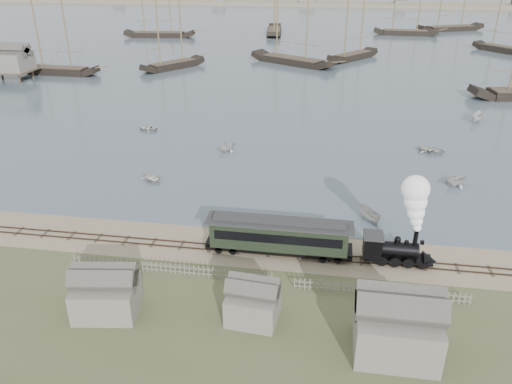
# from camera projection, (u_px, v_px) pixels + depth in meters

# --- Properties ---
(ground) EXTENTS (600.00, 600.00, 0.00)m
(ground) POSITION_uv_depth(u_px,v_px,m) (252.00, 241.00, 51.66)
(ground) COLOR tan
(ground) RESTS_ON ground
(harbor_water) EXTENTS (600.00, 336.00, 0.06)m
(harbor_water) POSITION_uv_depth(u_px,v_px,m) (319.00, 25.00, 202.84)
(harbor_water) COLOR #42525F
(harbor_water) RESTS_ON ground
(rail_track) EXTENTS (120.00, 1.80, 0.16)m
(rail_track) POSITION_uv_depth(u_px,v_px,m) (249.00, 251.00, 49.86)
(rail_track) COLOR #3D2B21
(rail_track) RESTS_ON ground
(picket_fence_west) EXTENTS (19.00, 0.10, 1.20)m
(picket_fence_west) POSITION_uv_depth(u_px,v_px,m) (171.00, 274.00, 46.33)
(picket_fence_west) COLOR slate
(picket_fence_west) RESTS_ON ground
(picket_fence_east) EXTENTS (15.00, 0.10, 1.20)m
(picket_fence_east) POSITION_uv_depth(u_px,v_px,m) (380.00, 297.00, 43.26)
(picket_fence_east) COLOR slate
(picket_fence_east) RESTS_ON ground
(shed_left) EXTENTS (5.00, 4.00, 4.10)m
(shed_left) POSITION_uv_depth(u_px,v_px,m) (109.00, 312.00, 41.48)
(shed_left) COLOR slate
(shed_left) RESTS_ON ground
(shed_mid) EXTENTS (4.00, 3.50, 3.60)m
(shed_mid) POSITION_uv_depth(u_px,v_px,m) (253.00, 319.00, 40.71)
(shed_mid) COLOR slate
(shed_mid) RESTS_ON ground
(shed_right) EXTENTS (6.00, 5.00, 5.10)m
(shed_right) POSITION_uv_depth(u_px,v_px,m) (393.00, 351.00, 37.41)
(shed_right) COLOR slate
(shed_right) RESTS_ON ground
(far_spit) EXTENTS (500.00, 20.00, 1.80)m
(far_spit) POSITION_uv_depth(u_px,v_px,m) (325.00, 6.00, 274.00)
(far_spit) COLOR tan
(far_spit) RESTS_ON ground
(locomotive) EXTENTS (7.00, 2.61, 8.73)m
(locomotive) POSITION_uv_depth(u_px,v_px,m) (410.00, 228.00, 46.04)
(locomotive) COLOR black
(locomotive) RESTS_ON ground
(passenger_coach) EXTENTS (14.29, 2.76, 3.47)m
(passenger_coach) POSITION_uv_depth(u_px,v_px,m) (279.00, 234.00, 48.52)
(passenger_coach) COLOR black
(passenger_coach) RESTS_ON ground
(beached_dinghy) EXTENTS (3.84, 4.77, 0.88)m
(beached_dinghy) POSITION_uv_depth(u_px,v_px,m) (243.00, 234.00, 52.03)
(beached_dinghy) COLOR silver
(beached_dinghy) RESTS_ON ground
(rowboat_0) EXTENTS (4.00, 4.10, 0.69)m
(rowboat_0) POSITION_uv_depth(u_px,v_px,m) (152.00, 178.00, 64.94)
(rowboat_0) COLOR silver
(rowboat_0) RESTS_ON harbor_water
(rowboat_1) EXTENTS (4.16, 4.17, 1.67)m
(rowboat_1) POSITION_uv_depth(u_px,v_px,m) (226.00, 146.00, 74.33)
(rowboat_1) COLOR silver
(rowboat_1) RESTS_ON harbor_water
(rowboat_2) EXTENTS (3.61, 3.11, 1.35)m
(rowboat_2) POSITION_uv_depth(u_px,v_px,m) (369.00, 215.00, 55.13)
(rowboat_2) COLOR silver
(rowboat_2) RESTS_ON harbor_water
(rowboat_3) EXTENTS (4.11, 4.71, 0.81)m
(rowboat_3) POSITION_uv_depth(u_px,v_px,m) (432.00, 150.00, 73.93)
(rowboat_3) COLOR silver
(rowboat_3) RESTS_ON harbor_water
(rowboat_4) EXTENTS (4.21, 4.33, 1.74)m
(rowboat_4) POSITION_uv_depth(u_px,v_px,m) (456.00, 179.00, 63.36)
(rowboat_4) COLOR silver
(rowboat_4) RESTS_ON harbor_water
(rowboat_5) EXTENTS (4.35, 3.30, 1.59)m
(rowboat_5) POSITION_uv_depth(u_px,v_px,m) (477.00, 117.00, 87.24)
(rowboat_5) COLOR silver
(rowboat_5) RESTS_ON harbor_water
(rowboat_6) EXTENTS (3.35, 4.07, 0.73)m
(rowboat_6) POSITION_uv_depth(u_px,v_px,m) (147.00, 128.00, 83.21)
(rowboat_6) COLOR silver
(rowboat_6) RESTS_ON harbor_water
(schooner_0) EXTENTS (19.73, 5.20, 20.00)m
(schooner_0) POSITION_uv_depth(u_px,v_px,m) (53.00, 31.00, 116.82)
(schooner_0) COLOR black
(schooner_0) RESTS_ON harbor_water
(schooner_1) EXTENTS (13.80, 17.12, 20.00)m
(schooner_1) POSITION_uv_depth(u_px,v_px,m) (170.00, 28.00, 122.66)
(schooner_1) COLOR black
(schooner_1) RESTS_ON harbor_water
(schooner_2) EXTENTS (24.06, 17.32, 20.00)m
(schooner_2) POSITION_uv_depth(u_px,v_px,m) (293.00, 25.00, 127.87)
(schooner_2) COLOR black
(schooner_2) RESTS_ON harbor_water
(schooner_3) EXTENTS (14.71, 17.53, 20.00)m
(schooner_3) POSITION_uv_depth(u_px,v_px,m) (356.00, 21.00, 133.42)
(schooner_3) COLOR black
(schooner_3) RESTS_ON harbor_water
(schooner_5) EXTENTS (16.26, 17.76, 20.00)m
(schooner_5) POSITION_uv_depth(u_px,v_px,m) (512.00, 17.00, 142.71)
(schooner_5) COLOR black
(schooner_5) RESTS_ON harbor_water
(schooner_6) EXTENTS (24.67, 8.00, 20.00)m
(schooner_6) POSITION_uv_depth(u_px,v_px,m) (157.00, 7.00, 169.13)
(schooner_6) COLOR black
(schooner_6) RESTS_ON harbor_water
(schooner_7) EXTENTS (7.62, 23.76, 20.00)m
(schooner_7) POSITION_uv_depth(u_px,v_px,m) (275.00, 4.00, 175.83)
(schooner_7) COLOR black
(schooner_7) RESTS_ON harbor_water
(schooner_8) EXTENTS (22.15, 5.87, 20.00)m
(schooner_8) POSITION_uv_depth(u_px,v_px,m) (409.00, 5.00, 173.33)
(schooner_8) COLOR black
(schooner_8) RESTS_ON harbor_water
(schooner_9) EXTENTS (26.17, 16.15, 20.00)m
(schooner_9) POSITION_uv_depth(u_px,v_px,m) (454.00, 2.00, 183.14)
(schooner_9) COLOR black
(schooner_9) RESTS_ON harbor_water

